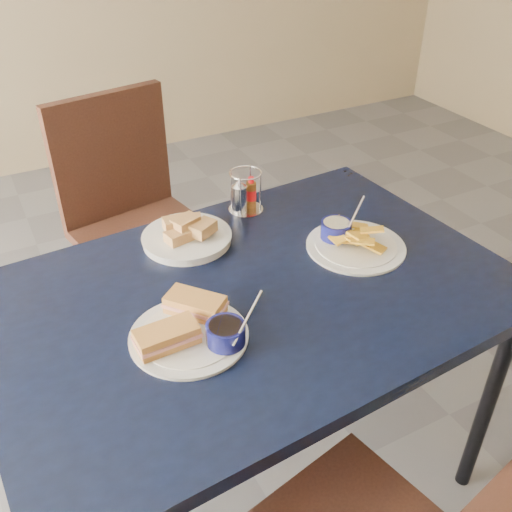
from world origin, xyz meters
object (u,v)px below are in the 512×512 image
bread_basket (187,235)px  condiment_caddy (244,195)px  chair_far (135,206)px  dining_table (253,307)px  sandwich_plate (192,328)px  plantain_plate (350,240)px

bread_basket → condiment_caddy: 0.25m
condiment_caddy → chair_far: bearing=112.7°
dining_table → condiment_caddy: (0.16, 0.38, 0.11)m
chair_far → condiment_caddy: (0.22, -0.52, 0.24)m
dining_table → sandwich_plate: sandwich_plate is taller
chair_far → condiment_caddy: 0.61m
chair_far → bread_basket: 0.64m
chair_far → sandwich_plate: chair_far is taller
sandwich_plate → condiment_caddy: size_ratio=2.23×
plantain_plate → bread_basket: size_ratio=1.11×
plantain_plate → condiment_caddy: (-0.18, 0.32, 0.04)m
dining_table → plantain_plate: bearing=9.0°
plantain_plate → condiment_caddy: size_ratio=2.09×
bread_basket → plantain_plate: bearing=-30.1°
chair_far → condiment_caddy: chair_far is taller
dining_table → condiment_caddy: 0.43m
chair_far → condiment_caddy: bearing=-67.3°
chair_far → sandwich_plate: 1.02m
dining_table → bread_basket: bearing=102.6°
chair_far → bread_basket: chair_far is taller
condiment_caddy → plantain_plate: bearing=-61.2°
plantain_plate → sandwich_plate: bearing=-165.0°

